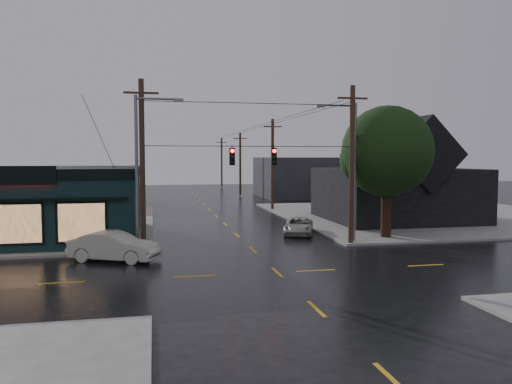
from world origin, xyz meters
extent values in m
plane|color=black|center=(0.00, 0.00, 0.00)|extent=(160.00, 160.00, 0.00)
cube|color=slate|center=(20.00, 20.00, 0.07)|extent=(28.00, 28.00, 0.15)
cube|color=black|center=(-15.00, 13.00, 2.25)|extent=(16.00, 12.00, 4.20)
cube|color=black|center=(-15.00, 13.00, 4.65)|extent=(16.30, 12.30, 0.60)
cube|color=black|center=(15.00, 17.00, 2.40)|extent=(12.00, 11.00, 4.50)
cylinder|color=black|center=(9.81, 8.30, 2.40)|extent=(0.70, 0.70, 4.49)
sphere|color=black|center=(9.81, 8.30, 6.04)|extent=(6.23, 6.23, 6.23)
cylinder|color=black|center=(0.00, 6.50, 6.30)|extent=(13.00, 0.04, 0.04)
cube|color=#3F342D|center=(-14.00, 40.00, 2.20)|extent=(12.00, 10.00, 4.40)
cube|color=#242328|center=(16.00, 45.00, 2.80)|extent=(14.00, 12.00, 5.60)
imported|color=#B9B8A2|center=(-8.02, 4.39, 0.80)|extent=(5.15, 3.51, 1.61)
imported|color=#B0AEA2|center=(4.50, 11.45, 0.60)|extent=(3.32, 4.77, 1.21)
camera|label=1|loc=(-5.88, -23.35, 5.64)|focal=35.00mm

